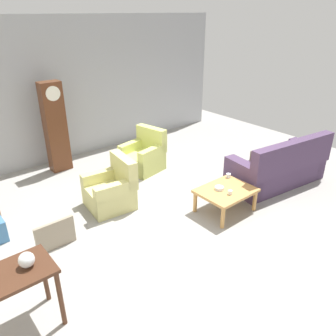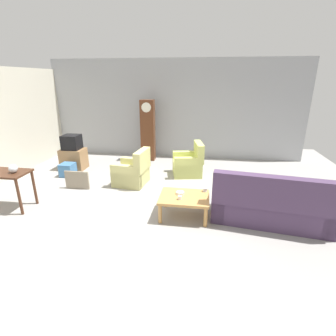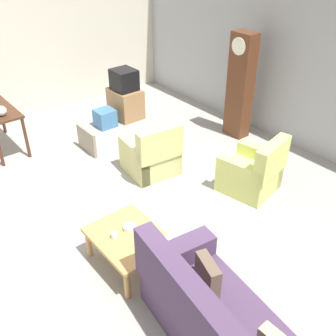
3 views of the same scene
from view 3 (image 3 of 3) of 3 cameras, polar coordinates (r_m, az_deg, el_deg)
ground_plane at (r=5.68m, az=-5.03°, el=-6.88°), size 10.40×10.40×0.00m
garage_door_wall at (r=7.30m, az=19.02°, el=15.00°), size 8.40×0.16×3.20m
pegboard_wall_left at (r=8.65m, az=-19.97°, el=16.28°), size 0.12×6.40×2.88m
couch_floral at (r=3.97m, az=8.49°, el=-22.78°), size 2.20×1.16×1.04m
armchair_olive_near at (r=6.42m, az=-2.40°, el=1.71°), size 0.87×0.85×0.92m
armchair_olive_far at (r=6.13m, az=12.16°, el=-0.74°), size 0.92×0.90×0.92m
coffee_table_wood at (r=4.77m, az=-5.70°, el=-10.28°), size 0.96×0.76×0.43m
grandfather_clock at (r=7.48m, az=10.44°, el=11.60°), size 0.44×0.30×1.96m
tv_stand_cabinet at (r=8.40m, az=-6.18°, el=9.31°), size 0.68×0.52×0.61m
tv_crt at (r=8.21m, az=-6.39°, el=12.62°), size 0.48×0.44×0.42m
framed_picture_leaning at (r=7.19m, az=-11.71°, el=3.89°), size 0.60×0.05×0.45m
storage_box_blue at (r=8.09m, az=-9.13°, el=7.15°), size 0.36×0.37×0.36m
glass_dome_cloche at (r=7.16m, az=-23.03°, el=7.64°), size 0.17×0.17×0.17m
cup_white_porcelain at (r=4.69m, az=-7.84°, el=-9.67°), size 0.07×0.07×0.07m
cup_blue_rimmed at (r=4.59m, az=0.01°, el=-10.46°), size 0.08×0.08×0.08m
bowl_white_stacked at (r=4.80m, az=-5.57°, el=-8.55°), size 0.16×0.16×0.05m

